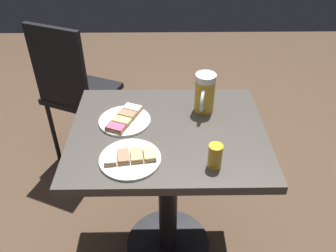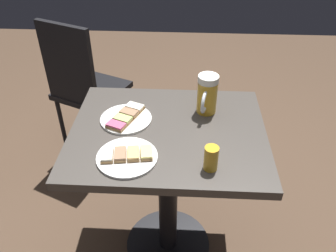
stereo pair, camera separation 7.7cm
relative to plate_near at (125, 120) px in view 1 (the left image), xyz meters
The scene contains 7 objects.
ground_plane 0.81m from the plate_near, 71.57° to the left, with size 6.00×6.00×0.00m, color #4C3828.
cafe_table 0.27m from the plate_near, 71.57° to the left, with size 0.64×0.79×0.77m.
plate_near is the anchor object (origin of this frame).
plate_far 0.24m from the plate_near, ahead, with size 0.22×0.22×0.03m.
beer_mug 0.36m from the plate_near, 103.36° to the left, with size 0.14×0.09×0.17m.
beer_glass_small 0.44m from the plate_near, 51.12° to the left, with size 0.05×0.05×0.09m, color gold.
cafe_chair 0.78m from the plate_near, 149.71° to the right, with size 0.50×0.50×0.98m.
Camera 1 is at (1.13, -0.02, 1.63)m, focal length 37.30 mm.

